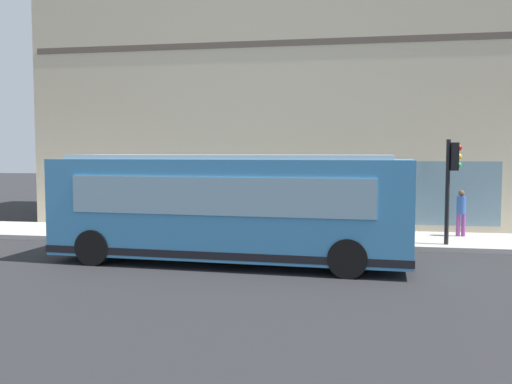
{
  "coord_description": "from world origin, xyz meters",
  "views": [
    {
      "loc": [
        -15.48,
        -2.41,
        3.15
      ],
      "look_at": [
        2.08,
        0.74,
        1.86
      ],
      "focal_mm": 39.05,
      "sensor_mm": 36.0,
      "label": 1
    }
  ],
  "objects_px": {
    "traffic_light_near_corner": "(452,171)",
    "pedestrian_near_hydrant": "(461,210)",
    "city_bus_nearside": "(229,209)",
    "newspaper_vending_box": "(353,221)",
    "fire_hydrant": "(278,225)",
    "pedestrian_walking_along_curb": "(382,212)"
  },
  "relations": [
    {
      "from": "city_bus_nearside",
      "to": "pedestrian_near_hydrant",
      "type": "height_order",
      "value": "city_bus_nearside"
    },
    {
      "from": "pedestrian_walking_along_curb",
      "to": "pedestrian_near_hydrant",
      "type": "distance_m",
      "value": 2.79
    },
    {
      "from": "fire_hydrant",
      "to": "newspaper_vending_box",
      "type": "distance_m",
      "value": 2.79
    },
    {
      "from": "traffic_light_near_corner",
      "to": "newspaper_vending_box",
      "type": "relative_size",
      "value": 3.78
    },
    {
      "from": "pedestrian_near_hydrant",
      "to": "newspaper_vending_box",
      "type": "xyz_separation_m",
      "value": [
        -0.03,
        3.78,
        -0.49
      ]
    },
    {
      "from": "newspaper_vending_box",
      "to": "pedestrian_walking_along_curb",
      "type": "bearing_deg",
      "value": -110.64
    },
    {
      "from": "traffic_light_near_corner",
      "to": "pedestrian_walking_along_curb",
      "type": "xyz_separation_m",
      "value": [
        1.51,
        2.11,
        -1.5
      ]
    },
    {
      "from": "pedestrian_walking_along_curb",
      "to": "city_bus_nearside",
      "type": "bearing_deg",
      "value": 138.26
    },
    {
      "from": "traffic_light_near_corner",
      "to": "fire_hydrant",
      "type": "distance_m",
      "value": 6.2
    },
    {
      "from": "city_bus_nearside",
      "to": "pedestrian_near_hydrant",
      "type": "relative_size",
      "value": 6.17
    },
    {
      "from": "traffic_light_near_corner",
      "to": "newspaper_vending_box",
      "type": "distance_m",
      "value": 4.13
    },
    {
      "from": "pedestrian_walking_along_curb",
      "to": "newspaper_vending_box",
      "type": "distance_m",
      "value": 1.17
    },
    {
      "from": "city_bus_nearside",
      "to": "pedestrian_walking_along_curb",
      "type": "xyz_separation_m",
      "value": [
        5.01,
        -4.47,
        -0.53
      ]
    },
    {
      "from": "traffic_light_near_corner",
      "to": "pedestrian_near_hydrant",
      "type": "xyz_separation_m",
      "value": [
        1.92,
        -0.65,
        -1.43
      ]
    },
    {
      "from": "city_bus_nearside",
      "to": "traffic_light_near_corner",
      "type": "relative_size",
      "value": 2.99
    },
    {
      "from": "traffic_light_near_corner",
      "to": "pedestrian_near_hydrant",
      "type": "height_order",
      "value": "traffic_light_near_corner"
    },
    {
      "from": "traffic_light_near_corner",
      "to": "pedestrian_walking_along_curb",
      "type": "bearing_deg",
      "value": 54.48
    },
    {
      "from": "city_bus_nearside",
      "to": "newspaper_vending_box",
      "type": "bearing_deg",
      "value": -32.58
    },
    {
      "from": "city_bus_nearside",
      "to": "newspaper_vending_box",
      "type": "xyz_separation_m",
      "value": [
        5.4,
        -3.45,
        -0.95
      ]
    },
    {
      "from": "pedestrian_near_hydrant",
      "to": "fire_hydrant",
      "type": "bearing_deg",
      "value": 98.09
    },
    {
      "from": "pedestrian_walking_along_curb",
      "to": "pedestrian_near_hydrant",
      "type": "height_order",
      "value": "pedestrian_near_hydrant"
    },
    {
      "from": "newspaper_vending_box",
      "to": "city_bus_nearside",
      "type": "bearing_deg",
      "value": 147.42
    }
  ]
}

